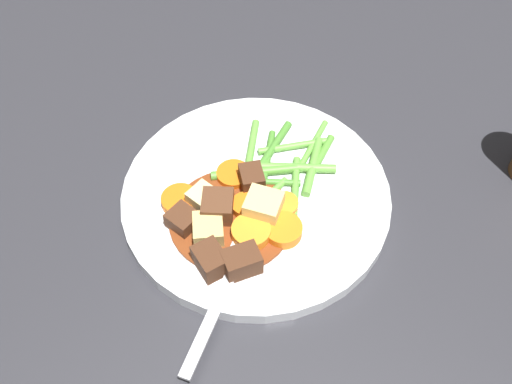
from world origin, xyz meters
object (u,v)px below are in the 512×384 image
carrot_slice_2 (283,230)px  meat_chunk_4 (250,181)px  potato_chunk_1 (264,208)px  carrot_slice_4 (251,233)px  potato_chunk_2 (204,200)px  meat_chunk_1 (242,262)px  carrot_slice_5 (246,207)px  fork (230,276)px  meat_chunk_0 (217,206)px  dinner_plate (256,197)px  carrot_slice_3 (180,200)px  meat_chunk_3 (183,220)px  meat_chunk_2 (210,260)px  carrot_slice_1 (234,175)px  carrot_slice_0 (283,206)px  potato_chunk_0 (208,230)px

carrot_slice_2 → meat_chunk_4: bearing=-96.8°
potato_chunk_1 → carrot_slice_4: bearing=26.7°
potato_chunk_2 → meat_chunk_1: bearing=81.1°
carrot_slice_5 → potato_chunk_1: 0.02m
carrot_slice_4 → fork: carrot_slice_4 is taller
potato_chunk_2 → meat_chunk_0: 0.01m
dinner_plate → carrot_slice_5: 0.03m
meat_chunk_0 → fork: 0.07m
carrot_slice_3 → meat_chunk_0: size_ratio=1.17×
meat_chunk_3 → meat_chunk_2: bearing=84.8°
potato_chunk_1 → meat_chunk_0: potato_chunk_1 is taller
carrot_slice_2 → meat_chunk_4: 0.06m
carrot_slice_3 → potato_chunk_1: (-0.05, 0.06, 0.01)m
dinner_plate → carrot_slice_4: size_ratio=7.24×
meat_chunk_3 → fork: size_ratio=0.16×
carrot_slice_1 → meat_chunk_1: size_ratio=1.04×
carrot_slice_0 → potato_chunk_0: (0.07, -0.02, 0.00)m
carrot_slice_1 → carrot_slice_2: size_ratio=0.94×
meat_chunk_0 → fork: meat_chunk_0 is taller
meat_chunk_4 → fork: meat_chunk_4 is taller
carrot_slice_1 → carrot_slice_4: 0.07m
potato_chunk_0 → carrot_slice_0: bearing=166.4°
meat_chunk_0 → fork: (0.03, 0.06, -0.01)m
meat_chunk_0 → carrot_slice_4: bearing=104.1°
carrot_slice_1 → meat_chunk_2: (0.07, 0.07, 0.01)m
carrot_slice_5 → potato_chunk_0: (0.04, 0.00, 0.00)m
carrot_slice_1 → meat_chunk_4: size_ratio=1.26×
potato_chunk_1 → meat_chunk_4: bearing=-105.5°
potato_chunk_0 → fork: bearing=78.7°
potato_chunk_0 → meat_chunk_1: 0.04m
carrot_slice_0 → fork: (0.08, 0.03, -0.00)m
potato_chunk_2 → meat_chunk_2: size_ratio=0.89×
carrot_slice_4 → potato_chunk_2: bearing=-74.5°
carrot_slice_3 → meat_chunk_1: bearing=93.0°
carrot_slice_1 → carrot_slice_4: bearing=67.2°
potato_chunk_1 → meat_chunk_2: potato_chunk_1 is taller
carrot_slice_2 → potato_chunk_1: bearing=-85.5°
carrot_slice_4 → meat_chunk_3: meat_chunk_3 is taller
meat_chunk_3 → meat_chunk_4: bearing=177.8°
carrot_slice_5 → potato_chunk_0: potato_chunk_0 is taller
meat_chunk_0 → fork: size_ratio=0.19×
carrot_slice_5 → meat_chunk_1: size_ratio=0.84×
carrot_slice_0 → dinner_plate: bearing=-75.5°
carrot_slice_3 → meat_chunk_2: (0.02, 0.07, 0.01)m
carrot_slice_2 → meat_chunk_1: meat_chunk_1 is taller
carrot_slice_5 → potato_chunk_0: size_ratio=0.90×
carrot_slice_0 → potato_chunk_1: potato_chunk_1 is taller
meat_chunk_4 → fork: size_ratio=0.16×
carrot_slice_0 → carrot_slice_4: size_ratio=0.77×
meat_chunk_1 → meat_chunk_4: (-0.06, -0.06, 0.00)m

